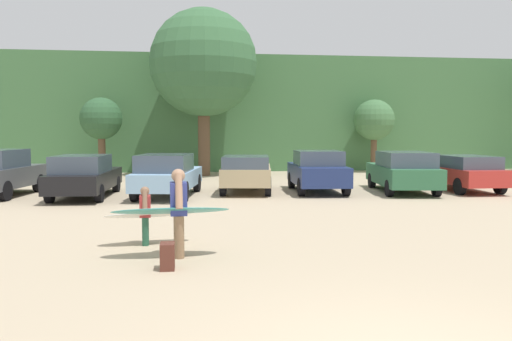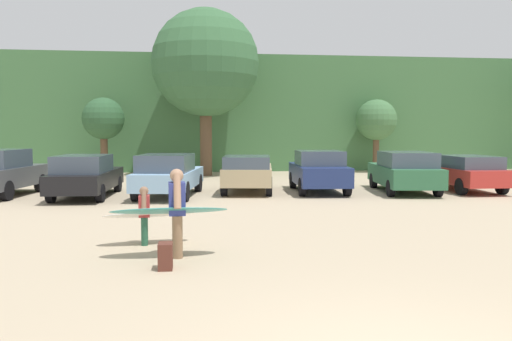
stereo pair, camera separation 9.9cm
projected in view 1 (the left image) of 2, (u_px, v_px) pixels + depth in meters
The scene contains 15 objects.
hillside_ridge at pixel (221, 116), 35.55m from camera, with size 108.00×12.00×6.77m, color #427042.
tree_left at pixel (101, 119), 26.99m from camera, with size 2.19×2.19×4.10m.
tree_center_left at pixel (203, 63), 26.82m from camera, with size 5.59×5.59×8.68m.
tree_center_right at pixel (374, 121), 29.57m from camera, with size 2.33×2.33×4.16m.
parked_car_black at pixel (84, 176), 18.19m from camera, with size 1.97×4.66×1.51m.
parked_car_sky_blue at pixel (167, 174), 18.39m from camera, with size 2.52×4.61×1.53m.
parked_car_tan at pixel (246, 172), 19.68m from camera, with size 2.33×4.11×1.42m.
parked_car_navy at pixel (317, 171), 19.80m from camera, with size 2.06×4.07×1.60m.
parked_car_forest_green at pixel (403, 171), 19.78m from camera, with size 2.46×4.64×1.56m.
parked_car_red at pixel (462, 172), 20.33m from camera, with size 1.81×4.45×1.40m.
person_adult at pixel (179, 207), 9.57m from camera, with size 0.33×0.76×1.64m.
person_child at pixel (145, 212), 10.60m from camera, with size 0.24×0.55×1.20m.
surfboard_teal at pixel (171, 211), 9.53m from camera, with size 2.20×0.69×0.24m.
surfboard_white at pixel (151, 215), 10.64m from camera, with size 1.96×0.85×0.23m.
backpack_dropped at pixel (167, 256), 8.72m from camera, with size 0.24×0.34×0.45m.
Camera 1 is at (-2.18, -4.74, 2.33)m, focal length 36.24 mm.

